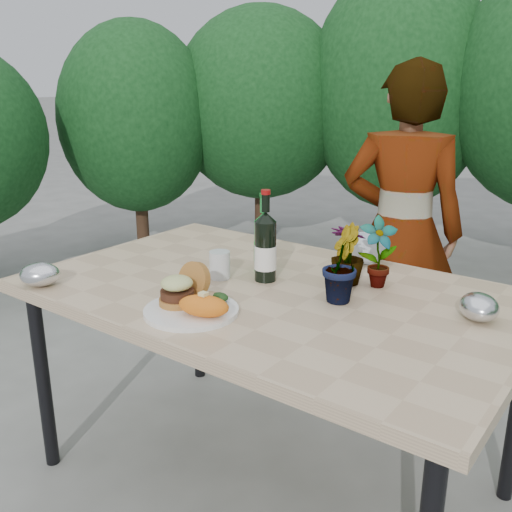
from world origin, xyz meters
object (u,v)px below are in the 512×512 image
Objects in this scene: dinner_plate at (191,311)px; person at (402,232)px; wine_bottle at (265,248)px; patio_table at (270,304)px.

dinner_plate is 1.26m from person.
person is (0.12, 1.26, -0.01)m from dinner_plate.
wine_bottle reaches higher than dinner_plate.
wine_bottle is 0.21× the size of person.
person reaches higher than wine_bottle.
wine_bottle is (0.01, 0.36, 0.11)m from dinner_plate.
dinner_plate is at bearing -73.47° from wine_bottle.
person is at bearing 84.52° from dinner_plate.
wine_bottle is at bearing 138.58° from patio_table.
patio_table is at bearing -23.96° from wine_bottle.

